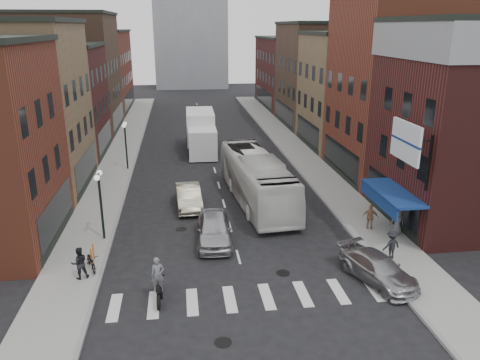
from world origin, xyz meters
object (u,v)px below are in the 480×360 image
object	(u,v)px
bike_rack	(92,254)
sedan_left_far	(189,197)
streetlamp_near	(100,193)
motorcycle_rider	(158,281)
ped_right_a	(391,245)
box_truck	(201,133)
ped_right_c	(397,222)
streetlamp_far	(125,137)
transit_bus	(257,179)
sedan_left_near	(214,229)
billboard_sign	(407,143)
ped_left_solo	(79,263)
ped_right_b	(370,217)
parked_bicycle	(91,261)
curb_car	(378,269)

from	to	relation	value
bike_rack	sedan_left_far	distance (m)	8.99
streetlamp_near	motorcycle_rider	size ratio (longest dim) A/B	1.92
sedan_left_far	ped_right_a	world-z (taller)	ped_right_a
box_truck	ped_right_c	distance (m)	23.61
motorcycle_rider	sedan_left_far	world-z (taller)	motorcycle_rider
streetlamp_far	transit_bus	world-z (taller)	streetlamp_far
sedan_left_far	sedan_left_near	bearing A→B (deg)	-79.99
streetlamp_near	ped_right_c	distance (m)	17.12
streetlamp_near	billboard_sign	bearing A→B (deg)	-12.35
box_truck	ped_left_solo	bearing A→B (deg)	-105.31
bike_rack	motorcycle_rider	world-z (taller)	motorcycle_rider
streetlamp_far	ped_right_c	size ratio (longest dim) A/B	2.67
billboard_sign	sedan_left_near	distance (m)	11.36
billboard_sign	ped_right_a	world-z (taller)	billboard_sign
sedan_left_near	ped_left_solo	size ratio (longest dim) A/B	2.94
sedan_left_near	ped_right_b	size ratio (longest dim) A/B	3.07
parked_bicycle	box_truck	bearing A→B (deg)	51.79
motorcycle_rider	sedan_left_far	distance (m)	11.46
streetlamp_far	parked_bicycle	size ratio (longest dim) A/B	2.48
billboard_sign	ped_right_a	bearing A→B (deg)	-126.90
curb_car	ped_right_b	world-z (taller)	ped_right_b
box_truck	motorcycle_rider	size ratio (longest dim) A/B	4.10
sedan_left_far	ped_right_a	size ratio (longest dim) A/B	2.92
streetlamp_near	streetlamp_far	world-z (taller)	same
bike_rack	ped_right_b	bearing A→B (deg)	7.15
ped_left_solo	sedan_left_near	bearing A→B (deg)	-172.39
transit_bus	sedan_left_near	world-z (taller)	transit_bus
sedan_left_near	transit_bus	bearing A→B (deg)	63.52
sedan_left_near	parked_bicycle	size ratio (longest dim) A/B	2.87
bike_rack	sedan_left_near	distance (m)	6.69
billboard_sign	ped_left_solo	xyz separation A→B (m)	(-16.47, -0.94, -5.17)
transit_bus	sedan_left_far	xyz separation A→B (m)	(-4.74, -0.44, -0.94)
sedan_left_far	motorcycle_rider	bearing A→B (deg)	-101.07
billboard_sign	parked_bicycle	size ratio (longest dim) A/B	2.24
sedan_left_far	billboard_sign	bearing A→B (deg)	-39.38
streetlamp_near	curb_car	bearing A→B (deg)	-24.75
bike_rack	streetlamp_near	bearing A→B (deg)	85.76
box_truck	curb_car	xyz separation A→B (m)	(7.15, -25.93, -1.22)
motorcycle_rider	ped_right_b	size ratio (longest dim) A/B	1.38
parked_bicycle	billboard_sign	bearing A→B (deg)	-21.74
sedan_left_far	ped_left_solo	bearing A→B (deg)	-123.80
billboard_sign	ped_right_c	xyz separation A→B (m)	(0.94, 1.88, -5.21)
sedan_left_far	ped_right_c	bearing A→B (deg)	-30.57
sedan_left_near	curb_car	world-z (taller)	sedan_left_near
bike_rack	sedan_left_far	xyz separation A→B (m)	(5.17, 7.35, 0.20)
box_truck	motorcycle_rider	bearing A→B (deg)	-95.97
streetlamp_far	ped_right_a	size ratio (longest dim) A/B	2.63
bike_rack	ped_right_b	distance (m)	15.99
sedan_left_near	sedan_left_far	bearing A→B (deg)	105.90
curb_car	ped_right_c	bearing A→B (deg)	37.06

